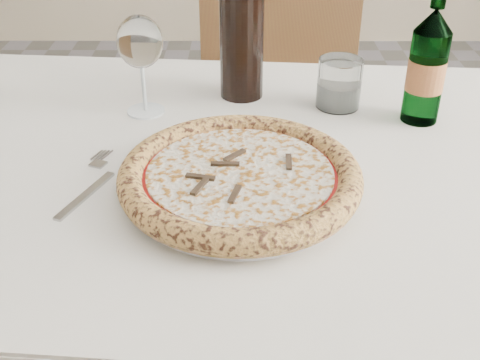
{
  "coord_description": "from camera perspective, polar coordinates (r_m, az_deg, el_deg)",
  "views": [
    {
      "loc": [
        0.03,
        -0.56,
        1.21
      ],
      "look_at": [
        0.03,
        0.14,
        0.78
      ],
      "focal_mm": 45.0,
      "sensor_mm": 36.0,
      "label": 1
    }
  ],
  "objects": [
    {
      "name": "plate",
      "position": [
        0.83,
        -0.0,
        -0.66
      ],
      "size": [
        0.3,
        0.3,
        0.02
      ],
      "color": "white",
      "rests_on": "dining_table"
    },
    {
      "name": "beer_bottle",
      "position": [
        1.04,
        17.32,
        10.24
      ],
      "size": [
        0.06,
        0.06,
        0.24
      ],
      "color": "#276A35",
      "rests_on": "dining_table"
    },
    {
      "name": "fork",
      "position": [
        0.87,
        -14.05,
        -0.39
      ],
      "size": [
        0.06,
        0.18,
        0.0
      ],
      "color": "#979899",
      "rests_on": "dining_table"
    },
    {
      "name": "chair_far",
      "position": [
        1.71,
        2.84,
        8.49
      ],
      "size": [
        0.55,
        0.55,
        0.93
      ],
      "color": "olive",
      "rests_on": "floor"
    },
    {
      "name": "dining_table",
      "position": [
        0.97,
        0.02,
        -2.59
      ],
      "size": [
        1.43,
        0.92,
        0.76
      ],
      "color": "olive",
      "rests_on": "floor"
    },
    {
      "name": "pizza",
      "position": [
        0.82,
        -0.0,
        0.38
      ],
      "size": [
        0.33,
        0.33,
        0.03
      ],
      "color": "tan",
      "rests_on": "plate"
    },
    {
      "name": "wine_bottle",
      "position": [
        1.08,
        0.16,
        14.73
      ],
      "size": [
        0.08,
        0.08,
        0.32
      ],
      "color": "black",
      "rests_on": "dining_table"
    },
    {
      "name": "tumbler",
      "position": [
        1.08,
        9.36,
        8.74
      ],
      "size": [
        0.08,
        0.08,
        0.09
      ],
      "color": "silver",
      "rests_on": "dining_table"
    },
    {
      "name": "wine_glass",
      "position": [
        1.03,
        -9.47,
        12.57
      ],
      "size": [
        0.08,
        0.08,
        0.17
      ],
      "color": "white",
      "rests_on": "dining_table"
    }
  ]
}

